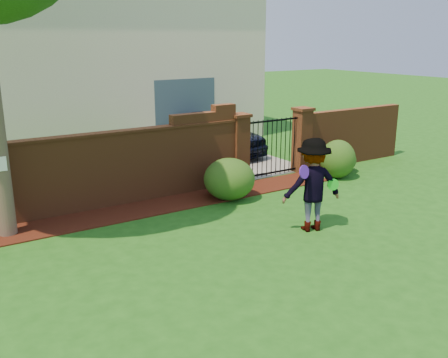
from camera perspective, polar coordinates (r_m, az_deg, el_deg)
ground at (r=9.30m, az=3.41°, el=-8.49°), size 80.00×80.00×0.01m
mulch_bed at (r=11.59m, az=-10.24°, el=-3.60°), size 11.10×1.08×0.03m
brick_wall at (r=11.60m, az=-16.56°, el=0.71°), size 8.70×0.31×2.16m
brick_wall_return at (r=16.16m, az=14.17°, el=4.75°), size 4.00×0.25×1.70m
pillar_left at (r=13.43m, az=1.74°, el=3.51°), size 0.50×0.50×1.88m
pillar_right at (r=14.76m, az=8.82°, el=4.45°), size 0.50×0.50×1.88m
iron_gate at (r=14.09m, az=5.43°, el=3.60°), size 1.78×0.03×1.60m
driveway at (r=17.52m, az=-2.71°, el=3.22°), size 3.20×8.00×0.01m
house at (r=19.77m, az=-15.33°, el=13.37°), size 12.40×6.40×6.30m
car at (r=16.88m, az=-0.58°, el=5.21°), size 2.05×4.32×1.43m
paper_notice at (r=10.39m, az=-23.94°, el=1.55°), size 0.20×0.01×0.28m
shrub_left at (r=12.14m, az=0.60°, el=-0.00°), size 1.24×1.24×1.02m
shrub_middle at (r=14.36m, az=12.76°, el=2.22°), size 0.98×0.98×1.08m
shrub_right at (r=15.10m, az=13.32°, el=2.08°), size 0.77×0.77×0.69m
man at (r=10.21m, az=10.05°, el=-0.72°), size 1.39×1.05×1.91m
frisbee_purple at (r=9.77m, az=9.08°, el=0.80°), size 0.28×0.13×0.27m
frisbee_green at (r=10.26m, az=12.25°, el=-0.61°), size 0.24×0.14×0.24m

